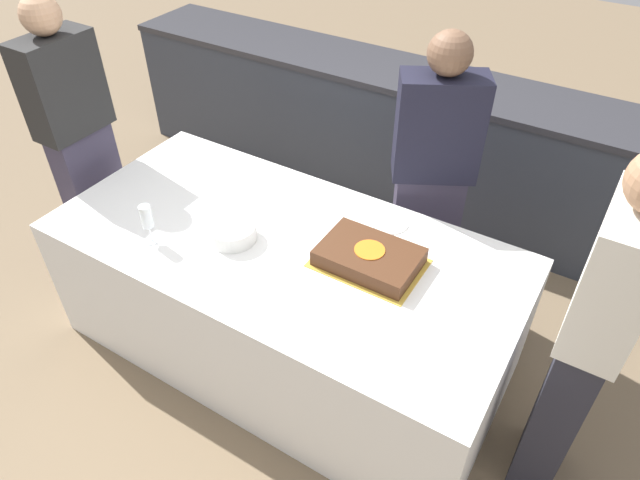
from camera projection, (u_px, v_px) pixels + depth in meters
The scene contains 10 objects.
ground_plane at pixel (288, 345), 3.07m from camera, with size 14.00×14.00×0.00m, color #7A664C.
back_counter at pixel (419, 141), 3.82m from camera, with size 4.40×0.58×0.92m.
dining_table at pixel (285, 298), 2.84m from camera, with size 2.18×1.06×0.73m.
cake at pixel (369, 257), 2.47m from camera, with size 0.47×0.33×0.08m.
plate_stack at pixel (233, 232), 2.60m from camera, with size 0.22×0.22×0.08m.
wine_glass at pixel (147, 218), 2.53m from camera, with size 0.07×0.07×0.20m.
side_plate_near_cake at pixel (390, 223), 2.71m from camera, with size 0.18×0.18×0.00m.
person_cutting_cake at pixel (431, 178), 2.89m from camera, with size 0.45×0.37×1.54m.
person_seated_left at pixel (81, 145), 3.07m from camera, with size 0.20×0.39×1.61m.
person_seated_right at pixel (588, 344), 2.01m from camera, with size 0.20×0.39×1.62m.
Camera 1 is at (1.19, -1.61, 2.41)m, focal length 32.00 mm.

